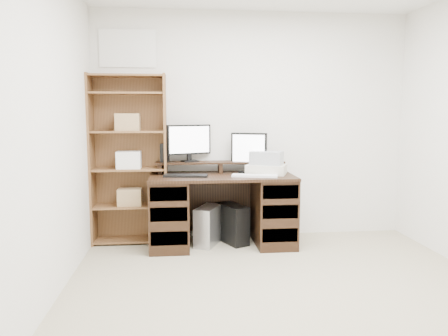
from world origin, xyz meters
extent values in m
cube|color=tan|center=(0.00, 0.00, -0.01)|extent=(3.50, 4.00, 0.02)
cube|color=white|center=(0.00, 2.01, 1.25)|extent=(3.50, 0.02, 2.50)
cube|color=white|center=(-1.76, 0.00, 1.25)|extent=(0.02, 4.00, 2.50)
cube|color=white|center=(-1.35, 1.99, 2.08)|extent=(0.60, 0.01, 0.40)
cube|color=black|center=(-0.37, 1.63, 0.73)|extent=(1.50, 0.70, 0.03)
cube|color=black|center=(-0.92, 1.63, 0.36)|extent=(0.40, 0.66, 0.72)
cube|color=black|center=(0.18, 1.63, 0.36)|extent=(0.40, 0.66, 0.72)
cube|color=black|center=(-0.37, 1.96, 0.40)|extent=(1.48, 0.02, 0.65)
cube|color=black|center=(-0.92, 1.30, 0.18)|extent=(0.36, 0.01, 0.14)
cube|color=black|center=(-0.92, 1.30, 0.42)|extent=(0.36, 0.01, 0.14)
cube|color=black|center=(-0.92, 1.30, 0.62)|extent=(0.36, 0.01, 0.14)
cube|color=black|center=(0.18, 1.30, 0.18)|extent=(0.36, 0.01, 0.14)
cube|color=black|center=(0.18, 1.30, 0.42)|extent=(0.36, 0.01, 0.14)
cube|color=black|center=(0.18, 1.30, 0.62)|extent=(0.36, 0.01, 0.14)
cube|color=black|center=(-1.02, 1.85, 0.80)|extent=(0.04, 0.20, 0.10)
cube|color=black|center=(-0.37, 1.85, 0.80)|extent=(0.04, 0.20, 0.10)
cube|color=black|center=(0.28, 1.85, 0.80)|extent=(0.04, 0.20, 0.10)
cube|color=black|center=(-0.37, 1.85, 0.86)|extent=(1.40, 0.22, 0.02)
cube|color=black|center=(-0.70, 1.85, 0.88)|extent=(0.20, 0.18, 0.01)
cube|color=black|center=(-0.71, 1.87, 0.93)|extent=(0.05, 0.04, 0.09)
cube|color=black|center=(-0.71, 1.87, 1.11)|extent=(0.48, 0.23, 0.32)
cube|color=white|center=(-0.70, 1.85, 1.11)|extent=(0.43, 0.19, 0.28)
cube|color=black|center=(-0.07, 1.78, 0.76)|extent=(0.23, 0.21, 0.02)
cube|color=black|center=(-0.06, 1.80, 0.82)|extent=(0.06, 0.05, 0.10)
cube|color=black|center=(-0.06, 1.80, 1.01)|extent=(0.38, 0.20, 0.34)
cube|color=white|center=(-0.07, 1.78, 1.01)|extent=(0.32, 0.15, 0.30)
cube|color=black|center=(-0.97, 1.84, 0.97)|extent=(0.10, 0.10, 0.20)
cube|color=black|center=(-0.75, 1.54, 0.76)|extent=(0.46, 0.21, 0.02)
cube|color=white|center=(-0.05, 1.48, 0.76)|extent=(0.48, 0.24, 0.02)
ellipsoid|color=white|center=(0.15, 1.53, 0.77)|extent=(0.11, 0.08, 0.04)
cube|color=beige|center=(0.11, 1.67, 0.80)|extent=(0.49, 0.43, 0.10)
cube|color=#9EA3A8|center=(0.11, 1.67, 0.92)|extent=(0.39, 0.35, 0.14)
cube|color=#B1B2B8|center=(-0.52, 1.66, 0.20)|extent=(0.33, 0.45, 0.41)
cube|color=black|center=(-0.25, 1.70, 0.21)|extent=(0.33, 0.45, 0.41)
cube|color=#19FF33|center=(-0.17, 1.51, 0.30)|extent=(0.01, 0.01, 0.01)
cube|color=brown|center=(-1.74, 1.83, 0.90)|extent=(0.02, 0.30, 1.80)
cube|color=brown|center=(-0.96, 1.83, 0.90)|extent=(0.02, 0.30, 1.80)
cube|color=brown|center=(-1.35, 1.97, 0.90)|extent=(0.80, 0.01, 1.80)
cube|color=brown|center=(-1.35, 1.83, 0.03)|extent=(0.75, 0.28, 0.02)
cube|color=brown|center=(-1.35, 1.83, 0.40)|extent=(0.75, 0.28, 0.02)
cube|color=brown|center=(-1.35, 1.83, 0.80)|extent=(0.75, 0.28, 0.02)
cube|color=brown|center=(-1.35, 1.83, 1.20)|extent=(0.75, 0.28, 0.02)
cube|color=brown|center=(-1.35, 1.83, 1.60)|extent=(0.75, 0.28, 0.02)
cube|color=brown|center=(-1.35, 1.83, 1.78)|extent=(0.75, 0.28, 0.02)
cube|color=#A07F54|center=(-1.35, 1.83, 0.50)|extent=(0.25, 0.20, 0.18)
cube|color=white|center=(-1.35, 1.83, 0.90)|extent=(0.25, 0.20, 0.18)
cube|color=#A07F54|center=(-1.35, 1.83, 1.30)|extent=(0.25, 0.20, 0.18)
camera|label=1|loc=(-0.81, -2.86, 1.39)|focal=35.00mm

